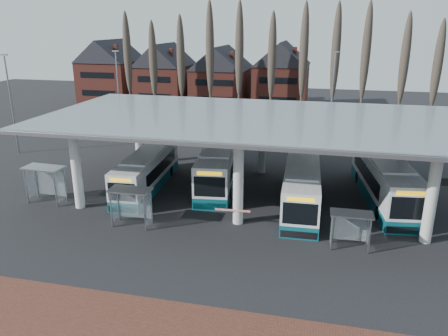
% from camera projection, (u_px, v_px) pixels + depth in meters
% --- Properties ---
extents(ground, '(140.00, 140.00, 0.00)m').
position_uv_depth(ground, '(230.00, 239.00, 27.73)').
color(ground, black).
rests_on(ground, ground).
extents(station_canopy, '(32.00, 16.00, 6.34)m').
position_uv_depth(station_canopy, '(253.00, 125.00, 33.33)').
color(station_canopy, silver).
rests_on(station_canopy, ground).
extents(poplar_row, '(45.10, 1.10, 14.50)m').
position_uv_depth(poplar_row, '(286.00, 59.00, 55.46)').
color(poplar_row, '#473D33').
rests_on(poplar_row, ground).
extents(townhouse_row, '(36.80, 10.30, 12.25)m').
position_uv_depth(townhouse_row, '(193.00, 70.00, 69.91)').
color(townhouse_row, maroon).
rests_on(townhouse_row, ground).
extents(lamp_post_a, '(0.80, 0.16, 10.17)m').
position_uv_depth(lamp_post_a, '(119.00, 94.00, 50.25)').
color(lamp_post_a, slate).
rests_on(lamp_post_a, ground).
extents(lamp_post_b, '(0.80, 0.16, 10.17)m').
position_uv_depth(lamp_post_b, '(332.00, 96.00, 48.78)').
color(lamp_post_b, slate).
rests_on(lamp_post_b, ground).
extents(lamp_post_d, '(0.80, 0.16, 10.17)m').
position_uv_depth(lamp_post_d, '(11.00, 103.00, 44.57)').
color(lamp_post_d, slate).
rests_on(lamp_post_d, ground).
extents(bus_0, '(3.04, 11.04, 3.03)m').
position_uv_depth(bus_0, '(147.00, 171.00, 36.16)').
color(bus_0, white).
rests_on(bus_0, ground).
extents(bus_1, '(4.03, 12.43, 3.39)m').
position_uv_depth(bus_1, '(220.00, 164.00, 37.26)').
color(bus_1, white).
rests_on(bus_1, ground).
extents(bus_2, '(2.94, 11.71, 3.23)m').
position_uv_depth(bus_2, '(302.00, 185.00, 32.68)').
color(bus_2, white).
rests_on(bus_2, ground).
extents(bus_3, '(4.23, 12.55, 3.42)m').
position_uv_depth(bus_3, '(384.00, 179.00, 33.63)').
color(bus_3, white).
rests_on(bus_3, ground).
extents(shelter_0, '(3.10, 1.67, 2.81)m').
position_uv_depth(shelter_0, '(46.00, 176.00, 33.08)').
color(shelter_0, gray).
rests_on(shelter_0, ground).
extents(shelter_1, '(2.83, 1.43, 2.62)m').
position_uv_depth(shelter_1, '(132.00, 198.00, 29.23)').
color(shelter_1, gray).
rests_on(shelter_1, ground).
extents(shelter_2, '(2.53, 1.31, 2.33)m').
position_uv_depth(shelter_2, '(351.00, 222.00, 26.27)').
color(shelter_2, gray).
rests_on(shelter_2, ground).
extents(barrier, '(2.41, 0.71, 1.20)m').
position_uv_depth(barrier, '(233.00, 211.00, 29.64)').
color(barrier, black).
rests_on(barrier, ground).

